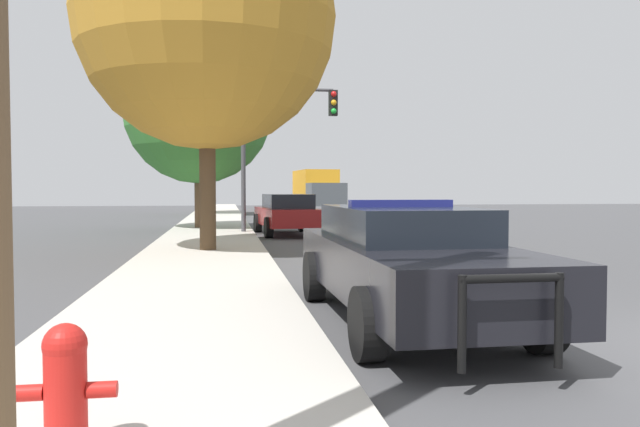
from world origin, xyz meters
The scene contains 9 objects.
sidewalk_left centered at (-5.10, 0.00, 0.07)m, with size 3.00×110.00×0.13m.
police_car centered at (-2.42, 1.93, 0.77)m, with size 2.07×5.40×1.49m.
fire_hydrant centered at (-5.52, -1.76, 0.52)m, with size 0.57×0.25×0.74m.
traffic_light centered at (-2.63, 16.47, 3.74)m, with size 3.41×0.35×5.14m.
car_background_midblock centered at (-2.44, 16.45, 0.76)m, with size 2.20×4.54×1.44m.
box_truck centered at (2.06, 39.40, 1.60)m, with size 2.98×7.83×2.98m.
tree_sidewalk_mid centered at (-5.59, 18.99, 4.65)m, with size 5.67×5.67×7.36m.
tree_sidewalk_near centered at (-5.02, 10.09, 5.72)m, with size 6.31×6.31×8.75m.
tree_sidewalk_far centered at (-5.60, 32.93, 5.07)m, with size 5.46×5.46×7.68m.
Camera 1 is at (-4.62, -5.44, 1.64)m, focal length 35.00 mm.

